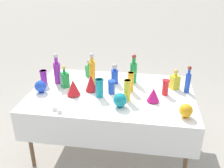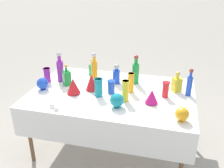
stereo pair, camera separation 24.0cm
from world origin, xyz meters
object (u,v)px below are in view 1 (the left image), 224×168
(slender_vase_4, at_px, (127,90))
(round_bowl_2, at_px, (186,111))
(slender_vase_2, at_px, (165,87))
(round_bowl_1, at_px, (120,100))
(fluted_vase_1, at_px, (73,87))
(cardboard_box_behind_left, at_px, (144,90))
(slender_vase_3, at_px, (112,86))
(square_decanter_3, at_px, (89,69))
(square_decanter_0, at_px, (65,79))
(tall_bottle_0, at_px, (57,71))
(square_decanter_2, at_px, (115,74))
(fluted_vase_2, at_px, (153,95))
(tall_bottle_2, at_px, (92,70))
(slender_vase_1, at_px, (131,81))
(tall_bottle_1, at_px, (134,71))
(slender_vase_0, at_px, (99,87))
(round_bowl_0, at_px, (41,86))
(fluted_vase_0, at_px, (91,83))
(square_decanter_1, at_px, (175,81))
(slender_vase_5, at_px, (44,77))

(slender_vase_4, distance_m, round_bowl_2, 0.64)
(slender_vase_2, distance_m, round_bowl_1, 0.58)
(fluted_vase_1, xyz_separation_m, cardboard_box_behind_left, (0.76, 1.46, -0.69))
(slender_vase_3, relative_size, round_bowl_1, 1.03)
(square_decanter_3, height_order, slender_vase_2, square_decanter_3)
(square_decanter_0, xyz_separation_m, slender_vase_3, (0.57, -0.08, -0.02))
(tall_bottle_0, relative_size, slender_vase_2, 2.13)
(slender_vase_3, bearing_deg, slender_vase_2, 5.53)
(square_decanter_2, distance_m, fluted_vase_2, 0.63)
(tall_bottle_2, relative_size, fluted_vase_1, 2.04)
(tall_bottle_0, height_order, slender_vase_1, tall_bottle_0)
(square_decanter_3, bearing_deg, fluted_vase_2, -34.14)
(tall_bottle_1, xyz_separation_m, slender_vase_4, (-0.03, -0.48, -0.03))
(square_decanter_2, distance_m, slender_vase_4, 0.46)
(square_decanter_2, relative_size, slender_vase_1, 1.10)
(slender_vase_0, bearing_deg, fluted_vase_1, -177.29)
(square_decanter_3, relative_size, round_bowl_0, 1.67)
(square_decanter_3, xyz_separation_m, slender_vase_0, (0.24, -0.53, 0.01))
(slender_vase_1, bearing_deg, square_decanter_2, 138.01)
(round_bowl_2, bearing_deg, square_decanter_0, 160.82)
(tall_bottle_0, distance_m, fluted_vase_0, 0.48)
(fluted_vase_0, relative_size, round_bowl_2, 1.44)
(slender_vase_4, height_order, cardboard_box_behind_left, slender_vase_4)
(round_bowl_1, bearing_deg, slender_vase_1, 78.92)
(tall_bottle_1, distance_m, slender_vase_4, 0.48)
(square_decanter_1, xyz_separation_m, fluted_vase_2, (-0.25, -0.36, -0.02))
(tall_bottle_0, distance_m, fluted_vase_1, 0.41)
(tall_bottle_2, height_order, slender_vase_0, tall_bottle_2)
(tall_bottle_1, relative_size, slender_vase_0, 1.75)
(round_bowl_1, bearing_deg, square_decanter_1, 42.19)
(tall_bottle_1, height_order, tall_bottle_2, tall_bottle_2)
(slender_vase_3, bearing_deg, tall_bottle_1, 57.14)
(square_decanter_3, relative_size, slender_vase_3, 1.53)
(slender_vase_3, xyz_separation_m, fluted_vase_0, (-0.24, 0.02, 0.02))
(tall_bottle_2, bearing_deg, fluted_vase_1, -110.03)
(square_decanter_2, bearing_deg, fluted_vase_2, -40.82)
(square_decanter_2, height_order, slender_vase_2, square_decanter_2)
(tall_bottle_0, height_order, tall_bottle_2, same)
(slender_vase_2, xyz_separation_m, fluted_vase_0, (-0.84, -0.03, 0.01))
(slender_vase_5, xyz_separation_m, fluted_vase_2, (1.32, -0.24, -0.02))
(fluted_vase_2, bearing_deg, round_bowl_0, 178.74)
(tall_bottle_0, xyz_separation_m, slender_vase_1, (0.90, -0.09, -0.04))
(tall_bottle_1, distance_m, cardboard_box_behind_left, 1.27)
(tall_bottle_2, distance_m, square_decanter_2, 0.28)
(slender_vase_1, bearing_deg, tall_bottle_2, 161.35)
(slender_vase_1, bearing_deg, slender_vase_3, -156.70)
(tall_bottle_1, height_order, square_decanter_1, tall_bottle_1)
(round_bowl_1, bearing_deg, square_decanter_2, 103.70)
(slender_vase_0, xyz_separation_m, round_bowl_2, (0.89, -0.29, -0.04))
(tall_bottle_1, bearing_deg, slender_vase_3, -122.86)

